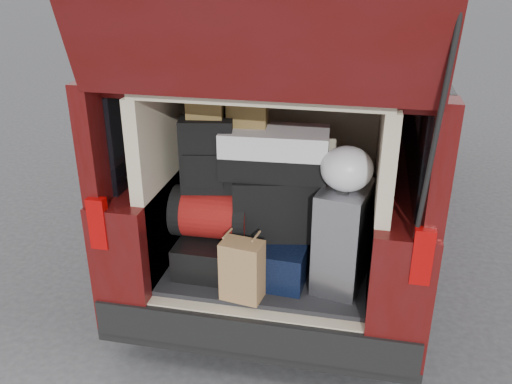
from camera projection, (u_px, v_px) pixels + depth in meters
The scene contains 14 objects.
ground at pixel (263, 352), 3.53m from camera, with size 80.00×80.00×0.00m, color #38383B.
minivan at pixel (304, 133), 4.82m from camera, with size 1.90×5.35×2.77m.
load_floor at pixel (271, 293), 3.66m from camera, with size 1.24×1.05×0.55m, color black.
black_hardshell at pixel (212, 250), 3.44m from camera, with size 0.38×0.52×0.21m, color black.
navy_hardshell at pixel (273, 253), 3.37m from camera, with size 0.45×0.55×0.24m, color black.
silver_roller at pixel (343, 236), 3.17m from camera, with size 0.26×0.42×0.63m, color silver.
kraft_bag at pixel (242, 270), 3.07m from camera, with size 0.23×0.15×0.36m, color #AA844C.
red_duffel at pixel (212, 213), 3.34m from camera, with size 0.47×0.31×0.31m, color maroon.
black_soft_case at pixel (277, 204), 3.30m from camera, with size 0.53×0.32×0.38m, color black.
backpack at pixel (207, 155), 3.20m from camera, with size 0.31×0.19×0.44m, color black.
twotone_duffel at pixel (275, 153), 3.18m from camera, with size 0.62×0.32×0.28m, color silver.
grocery_sack_lower at pixel (205, 100), 3.12m from camera, with size 0.21×0.17×0.19m, color olive.
grocery_sack_upper at pixel (248, 105), 3.17m from camera, with size 0.23×0.19×0.23m, color olive.
plastic_bag_right at pixel (347, 169), 2.96m from camera, with size 0.29×0.27×0.25m, color silver.
Camera 1 is at (0.54, -2.75, 2.38)m, focal length 38.00 mm.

